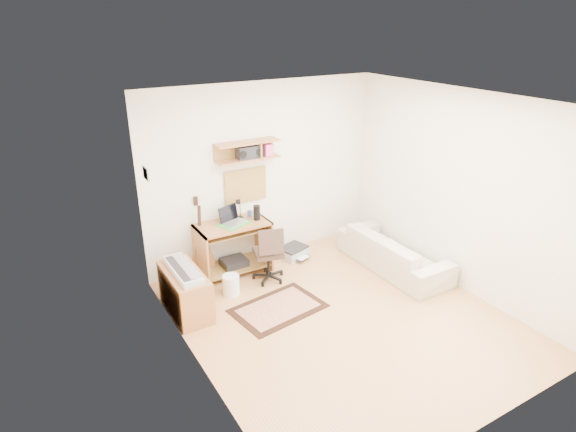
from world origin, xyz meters
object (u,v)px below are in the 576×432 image
cabinet (185,292)px  sofa (394,246)px  desk (233,248)px  task_chair (268,252)px  printer (293,252)px

cabinet → sofa: 3.00m
desk → task_chair: 0.55m
desk → cabinet: bearing=-146.6°
task_chair → cabinet: size_ratio=0.93×
printer → desk: bearing=161.2°
cabinet → printer: (1.90, 0.58, -0.19)m
desk → task_chair: size_ratio=1.20×
desk → printer: size_ratio=2.39×
desk → cabinet: size_ratio=1.11×
task_chair → sofa: size_ratio=0.47×
task_chair → printer: task_chair is taller
cabinet → printer: 1.99m
task_chair → desk: bearing=140.6°
cabinet → sofa: sofa is taller
cabinet → task_chair: bearing=7.7°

